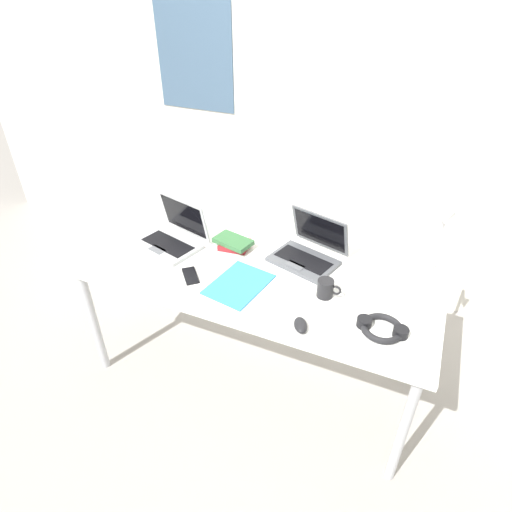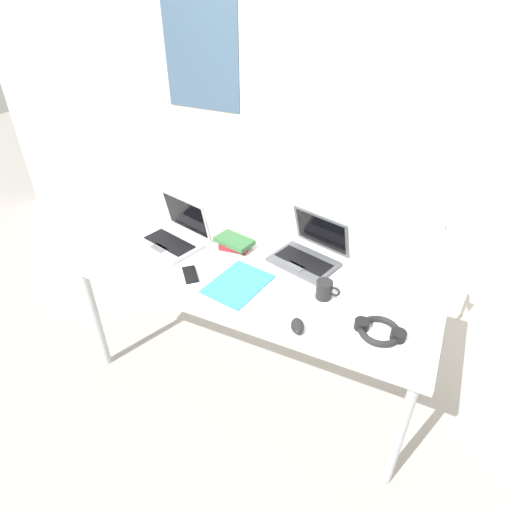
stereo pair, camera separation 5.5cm
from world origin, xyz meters
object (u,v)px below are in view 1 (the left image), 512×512
computer_mouse (301,325)px  headphones (382,328)px  laptop_far_corner (308,251)px  paper_folder_near_lamp (239,284)px  coffee_mug (326,288)px  cell_phone (190,276)px  laptop_front_right (173,236)px  book_stack (234,243)px  desk_lamp (438,244)px

computer_mouse → headphones: headphones is taller
laptop_far_corner → paper_folder_near_lamp: laptop_far_corner is taller
paper_folder_near_lamp → coffee_mug: bearing=12.4°
cell_phone → laptop_front_right: bearing=95.1°
headphones → paper_folder_near_lamp: (-0.68, 0.04, -0.01)m
computer_mouse → book_stack: size_ratio=0.44×
desk_lamp → cell_phone: desk_lamp is taller
cell_phone → book_stack: (0.08, 0.32, 0.02)m
desk_lamp → laptop_far_corner: (-0.59, -0.08, -0.15)m
laptop_front_right → computer_mouse: 0.92m
paper_folder_near_lamp → book_stack: bearing=120.3°
headphones → coffee_mug: size_ratio=1.89×
desk_lamp → cell_phone: (-1.07, -0.46, -0.19)m
book_stack → paper_folder_near_lamp: bearing=-59.7°
laptop_far_corner → cell_phone: size_ratio=2.88×
laptop_far_corner → headphones: size_ratio=1.83×
cell_phone → paper_folder_near_lamp: 0.25m
computer_mouse → book_stack: book_stack is taller
laptop_far_corner → paper_folder_near_lamp: (-0.23, -0.34, -0.04)m
paper_folder_near_lamp → coffee_mug: coffee_mug is taller
book_stack → paper_folder_near_lamp: book_stack is taller
coffee_mug → desk_lamp: bearing=38.7°
desk_lamp → laptop_front_right: size_ratio=1.03×
desk_lamp → book_stack: desk_lamp is taller
coffee_mug → headphones: bearing=-23.9°
laptop_front_right → book_stack: bearing=17.9°
computer_mouse → headphones: 0.34m
laptop_far_corner → headphones: laptop_far_corner is taller
cell_phone → headphones: (0.93, -0.00, 0.01)m
book_stack → coffee_mug: coffee_mug is taller
headphones → cell_phone: bearing=179.9°
cell_phone → coffee_mug: bearing=-31.5°
desk_lamp → coffee_mug: size_ratio=3.54×
desk_lamp → laptop_far_corner: bearing=-171.8°
laptop_front_right → computer_mouse: laptop_front_right is taller
paper_folder_near_lamp → laptop_front_right: bearing=159.2°
cell_phone → paper_folder_near_lamp: size_ratio=0.44×
headphones → coffee_mug: coffee_mug is taller
computer_mouse → paper_folder_near_lamp: (-0.37, 0.16, -0.01)m
desk_lamp → computer_mouse: desk_lamp is taller
desk_lamp → book_stack: size_ratio=1.83×
paper_folder_near_lamp → computer_mouse: bearing=-23.7°
cell_phone → coffee_mug: 0.66m
computer_mouse → coffee_mug: coffee_mug is taller
headphones → paper_folder_near_lamp: size_ratio=0.69×
headphones → book_stack: bearing=159.1°
laptop_far_corner → computer_mouse: laptop_far_corner is taller
laptop_far_corner → coffee_mug: laptop_far_corner is taller
laptop_front_right → laptop_far_corner: bearing=12.4°
desk_lamp → cell_phone: 1.18m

